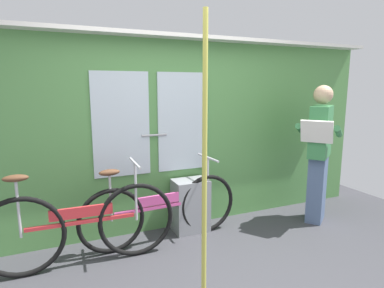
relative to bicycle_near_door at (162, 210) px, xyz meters
The scene contains 6 objects.
train_door_wall 0.88m from the bicycle_near_door, 58.63° to the left, with size 5.36×0.28×2.17m.
bicycle_near_door is the anchor object (origin of this frame).
bicycle_leaning_behind 0.83m from the bicycle_near_door, 169.05° to the right, with size 1.72×0.44×0.94m.
passenger_reading_newspaper 1.98m from the bicycle_near_door, ahead, with size 0.62×0.58×1.65m.
trash_bin_by_wall 0.41m from the bicycle_near_door, 19.37° to the left, with size 0.39×0.28×0.60m, color gray.
handrail_pole 1.30m from the bicycle_near_door, 91.91° to the right, with size 0.04×0.04×2.13m, color #C6C14C.
Camera 1 is at (-1.21, -2.04, 1.62)m, focal length 30.21 mm.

